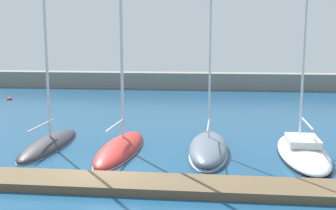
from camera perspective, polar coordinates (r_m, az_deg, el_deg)
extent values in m
plane|color=navy|center=(20.00, -8.49, -9.54)|extent=(120.00, 120.00, 0.00)
cube|color=brown|center=(18.49, -9.77, -10.57)|extent=(37.12, 2.19, 0.35)
cube|color=gray|center=(53.80, 0.97, 3.46)|extent=(108.00, 2.71, 2.07)
ellipsoid|color=#2D2D33|center=(25.68, -16.21, -5.36)|extent=(1.95, 7.60, 0.92)
ellipsoid|color=silver|center=(25.70, -16.20, -5.53)|extent=(1.97, 7.67, 0.12)
cylinder|color=silver|center=(25.06, -16.74, 9.59)|extent=(0.15, 0.15, 12.34)
cylinder|color=silver|center=(24.42, -17.33, -2.78)|extent=(0.13, 3.35, 0.11)
ellipsoid|color=#B72D28|center=(23.71, -6.67, -6.14)|extent=(2.37, 7.75, 1.11)
ellipsoid|color=silver|center=(23.74, -6.67, -6.44)|extent=(2.40, 7.83, 0.12)
cylinder|color=silver|center=(23.49, -6.53, 9.44)|extent=(0.17, 0.17, 11.63)
cylinder|color=silver|center=(22.47, -7.40, -2.83)|extent=(0.28, 3.09, 0.12)
ellipsoid|color=slate|center=(23.32, 5.65, -5.97)|extent=(2.26, 7.02, 1.03)
ellipsoid|color=silver|center=(23.40, 5.64, -6.65)|extent=(2.28, 7.09, 0.12)
cylinder|color=silver|center=(22.99, 5.96, 11.33)|extent=(0.11, 0.11, 12.89)
cylinder|color=silver|center=(21.98, 5.64, -2.82)|extent=(0.13, 3.14, 0.08)
ellipsoid|color=white|center=(23.87, 18.27, -6.34)|extent=(2.86, 8.07, 0.90)
ellipsoid|color=black|center=(23.92, 18.25, -6.73)|extent=(2.89, 8.15, 0.12)
cylinder|color=silver|center=(24.31, 18.77, 13.29)|extent=(0.13, 0.13, 15.38)
cylinder|color=silver|center=(22.59, 18.89, -2.48)|extent=(0.21, 3.10, 0.09)
cube|color=silver|center=(23.88, 18.28, -4.75)|extent=(1.76, 2.46, 0.38)
sphere|color=red|center=(46.59, -21.22, 0.66)|extent=(0.58, 0.58, 0.58)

